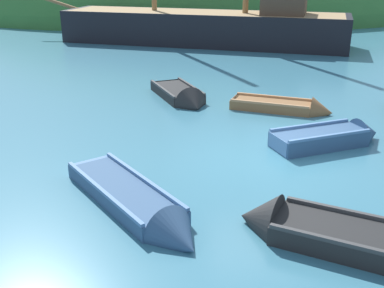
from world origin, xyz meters
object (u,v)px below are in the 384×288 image
(rowboat_portside, at_px, (287,109))
(rowboat_outer_left, at_px, (332,139))
(rowboat_center, at_px, (321,234))
(rowboat_far, at_px, (140,208))
(sailing_ship, at_px, (205,32))
(rowboat_outer_right, at_px, (183,98))

(rowboat_portside, relative_size, rowboat_outer_left, 1.04)
(rowboat_center, distance_m, rowboat_portside, 7.24)
(rowboat_outer_left, bearing_deg, rowboat_center, -128.41)
(rowboat_outer_left, bearing_deg, rowboat_far, -163.47)
(sailing_ship, bearing_deg, rowboat_center, 110.03)
(rowboat_outer_right, height_order, rowboat_portside, rowboat_outer_right)
(sailing_ship, bearing_deg, rowboat_far, 100.73)
(rowboat_center, xyz_separation_m, rowboat_portside, (0.68, 7.21, -0.03))
(sailing_ship, xyz_separation_m, rowboat_outer_right, (-0.88, -11.33, -0.55))
(sailing_ship, xyz_separation_m, rowboat_portside, (2.39, -12.44, -0.56))
(rowboat_far, relative_size, rowboat_portside, 1.16)
(rowboat_outer_right, bearing_deg, rowboat_outer_left, 21.95)
(rowboat_portside, bearing_deg, rowboat_far, -102.18)
(sailing_ship, relative_size, rowboat_outer_left, 5.84)
(sailing_ship, bearing_deg, rowboat_portside, 115.94)
(rowboat_outer_right, bearing_deg, rowboat_far, -27.08)
(rowboat_far, bearing_deg, rowboat_outer_left, 91.69)
(rowboat_far, distance_m, rowboat_portside, 7.38)
(rowboat_center, distance_m, rowboat_outer_left, 4.59)
(rowboat_portside, height_order, rowboat_outer_left, rowboat_outer_left)
(sailing_ship, bearing_deg, rowboat_outer_right, 100.60)
(rowboat_outer_right, bearing_deg, rowboat_center, -5.63)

